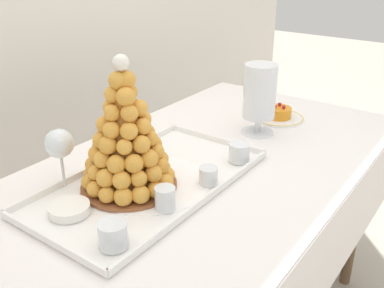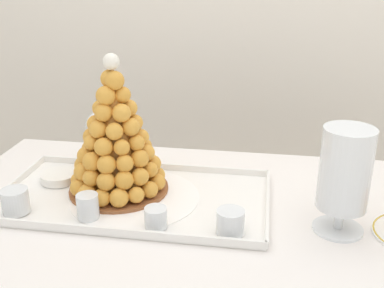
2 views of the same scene
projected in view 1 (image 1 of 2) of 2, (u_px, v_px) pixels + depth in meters
buffet_table at (209, 188)px, 1.37m from camera, size 1.43×0.82×0.76m
serving_tray at (150, 183)px, 1.19m from camera, size 0.67×0.36×0.02m
croquembouche at (126, 139)px, 1.11m from camera, size 0.25×0.25×0.35m
dessert_cup_left at (113, 236)px, 0.93m from camera, size 0.06×0.06×0.06m
dessert_cup_mid_left at (165, 199)px, 1.06m from camera, size 0.05×0.05×0.06m
dessert_cup_centre at (208, 176)px, 1.17m from camera, size 0.05×0.05×0.05m
dessert_cup_mid_right at (239, 153)px, 1.30m from camera, size 0.06×0.06×0.06m
creme_brulee_ramekin at (69, 209)px, 1.05m from camera, size 0.10×0.10×0.02m
macaron_goblet at (260, 93)px, 1.46m from camera, size 0.11×0.11×0.24m
fruit_tart_plate at (279, 115)px, 1.64m from camera, size 0.19×0.19×0.06m
wine_glass at (59, 145)px, 1.13m from camera, size 0.08×0.08×0.17m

